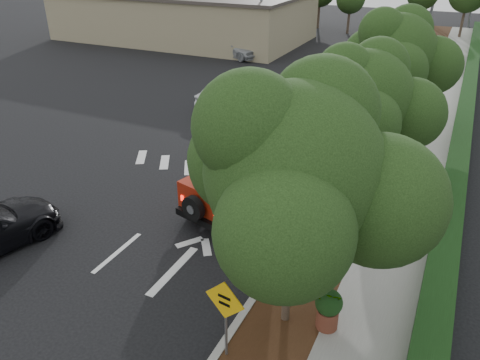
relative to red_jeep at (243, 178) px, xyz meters
The scene contains 18 objects.
ground 4.84m from the red_jeep, 118.59° to the right, with size 120.00×120.00×0.00m, color black.
curb 8.28m from the red_jeep, 73.38° to the left, with size 0.20×70.00×0.15m, color #9E9B93.
planting_strip 8.62m from the red_jeep, 66.95° to the left, with size 1.80×70.00×0.12m, color black.
sidewalk 9.52m from the red_jeep, 56.30° to the left, with size 2.00×70.00×0.12m, color gray.
hedge 10.33m from the red_jeep, 49.80° to the left, with size 0.80×70.00×0.80m, color black.
commercial_building 31.67m from the red_jeep, 125.20° to the left, with size 22.00×12.00×4.00m, color gray.
transmission_tower 44.04m from the red_jeep, 85.12° to the left, with size 7.00×4.00×28.00m, color slate, non-canonical shape.
street_tree_near 5.82m from the red_jeep, 54.13° to the right, with size 3.80×3.80×5.92m, color black, non-canonical shape.
street_tree_mid 4.25m from the red_jeep, 35.28° to the left, with size 3.20×3.20×5.32m, color black, non-canonical shape.
street_tree_far 9.55m from the red_jeep, 69.31° to the left, with size 3.40×3.40×5.62m, color black, non-canonical shape.
light_pole_a 23.58m from the red_jeep, 111.81° to the left, with size 2.00×0.22×9.00m, color slate, non-canonical shape.
light_pole_b 35.26m from the red_jeep, 106.06° to the left, with size 2.00×0.22×9.00m, color slate, non-canonical shape.
red_jeep is the anchor object (origin of this frame).
silver_suv_ahead 9.12m from the red_jeep, 96.35° to the left, with size 2.26×4.90×1.36m, color #B0B3B8.
silver_sedan_oncoming 11.04m from the red_jeep, 119.09° to the left, with size 1.42×4.07×1.34m, color #A9AAB0.
parked_suv 23.38m from the red_jeep, 116.63° to the left, with size 1.91×4.75×1.62m, color #A0A3A8.
speed_hump_sign 6.78m from the red_jeep, 67.91° to the right, with size 0.98×0.15×2.10m.
terracotta_planter 6.24m from the red_jeep, 45.75° to the right, with size 0.65×0.65×1.14m.
Camera 1 is at (8.34, -8.82, 8.48)m, focal length 35.00 mm.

